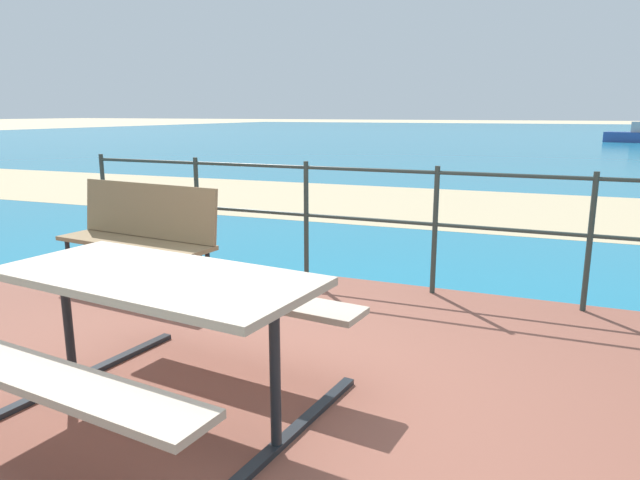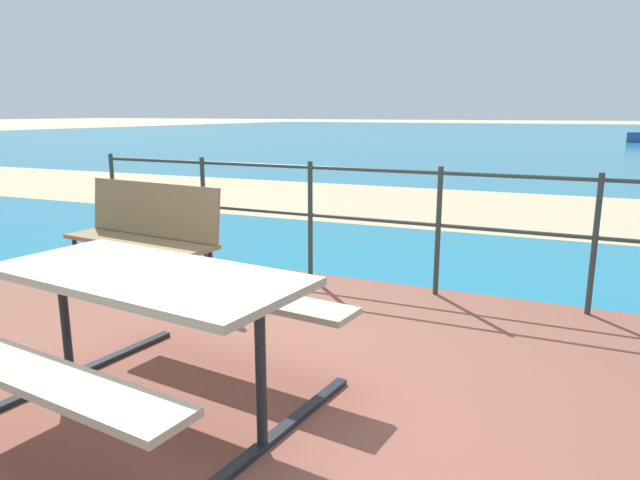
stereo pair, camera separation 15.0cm
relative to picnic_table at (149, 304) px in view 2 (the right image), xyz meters
The scene contains 7 objects.
ground_plane 0.69m from the picnic_table, 17.62° to the left, with size 240.00×240.00×0.00m, color beige.
patio_paving 0.67m from the picnic_table, 17.62° to the left, with size 6.40×5.20×0.06m, color brown.
sea_water 40.09m from the picnic_table, 89.62° to the left, with size 90.00×90.00×0.01m, color teal.
beach_strip 7.62m from the picnic_table, 87.98° to the left, with size 54.00×4.32×0.01m, color tan.
picnic_table is the anchor object (origin of this frame).
park_bench 2.26m from the picnic_table, 131.63° to the left, with size 1.53×0.57×0.91m.
railing_fence 2.55m from the picnic_table, 83.98° to the left, with size 5.94×0.04×1.08m.
Camera 2 is at (1.65, -2.20, 1.57)m, focal length 32.22 mm.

